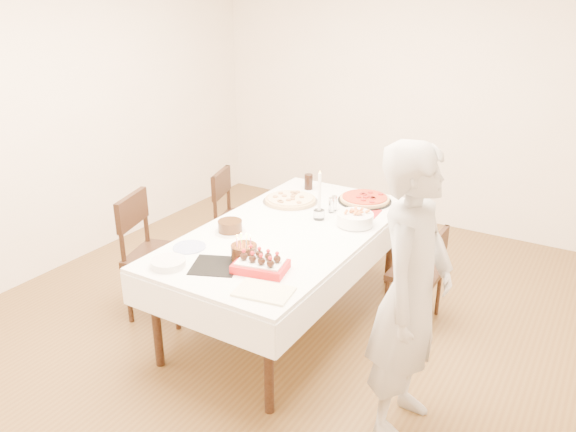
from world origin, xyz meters
The scene contains 22 objects.
floor centered at (0.00, 0.00, 0.00)m, with size 5.00×5.00×0.00m, color brown.
wall_back centered at (0.00, 2.50, 1.35)m, with size 4.50×0.04×2.70m, color #F6E6CF.
wall_left centered at (-2.25, 0.00, 1.35)m, with size 0.04×5.00×2.70m, color #F6E6CF.
dining_table centered at (0.00, 0.03, 0.38)m, with size 1.14×2.14×0.75m, color white.
chair_right_savory centered at (0.81, 0.53, 0.38)m, with size 0.39×0.39×0.77m, color #321D10, non-canonical shape.
chair_left_savory centered at (-0.80, 0.59, 0.45)m, with size 0.46×0.46×0.91m, color #321D10, non-canonical shape.
chair_left_dessert centered at (-0.87, -0.38, 0.48)m, with size 0.50×0.50×0.97m, color #321D10, non-canonical shape.
person centered at (1.14, -0.57, 0.84)m, with size 0.62×0.40×1.69m, color #AEA9A4.
pizza_white centered at (-0.26, 0.51, 0.77)m, with size 0.45×0.45×0.04m, color beige.
pizza_pepperoni centered at (0.24, 0.85, 0.77)m, with size 0.44×0.44×0.04m, color red.
red_placemat centered at (0.35, 0.62, 0.75)m, with size 0.21×0.21×0.01m, color #B21E1E.
pasta_bowl centered at (0.39, 0.35, 0.80)m, with size 0.27×0.27×0.09m, color white.
taper_candle centered at (0.10, 0.32, 0.94)m, with size 0.08×0.08×0.39m, color white.
shaker_pair centered at (0.12, 0.49, 0.81)m, with size 0.10×0.10×0.12m, color white, non-canonical shape.
cola_glass centered at (-0.30, 0.88, 0.82)m, with size 0.07×0.07×0.13m, color black.
layer_cake centered at (-0.32, -0.23, 0.80)m, with size 0.22×0.22×0.09m, color #351E0D.
cake_board centered at (-0.08, -0.71, 0.75)m, with size 0.28×0.28×0.01m, color black.
birthday_cake centered at (0.03, -0.55, 0.84)m, with size 0.17×0.17×0.16m, color #351E0E.
strawberry_box centered at (0.20, -0.61, 0.79)m, with size 0.32×0.22×0.08m, color red, non-canonical shape.
box_lid centered at (0.36, -0.82, 0.75)m, with size 0.32×0.22×0.03m, color beige.
plate_stack centered at (-0.33, -0.86, 0.77)m, with size 0.22×0.22×0.05m, color white.
china_plate centered at (-0.40, -0.58, 0.75)m, with size 0.22×0.22×0.01m, color white.
Camera 1 is at (1.94, -3.15, 2.35)m, focal length 35.00 mm.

